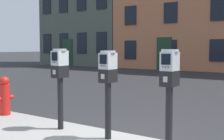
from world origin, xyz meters
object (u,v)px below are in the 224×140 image
at_px(fire_hydrant, 5,96).
at_px(parking_meter_twin_adjacent, 108,78).
at_px(parking_meter_end_of_row, 169,82).
at_px(parking_meter_near_kerb, 60,74).

bearing_deg(fire_hydrant, parking_meter_twin_adjacent, -3.07).
xyz_separation_m(parking_meter_twin_adjacent, parking_meter_end_of_row, (0.94, 0.00, 0.02)).
bearing_deg(parking_meter_twin_adjacent, parking_meter_near_kerb, -90.06).
bearing_deg(parking_meter_near_kerb, parking_meter_end_of_row, 89.94).
distance_m(parking_meter_near_kerb, parking_meter_end_of_row, 1.87).
relative_size(parking_meter_twin_adjacent, parking_meter_end_of_row, 0.98).
relative_size(parking_meter_twin_adjacent, fire_hydrant, 1.69).
relative_size(parking_meter_near_kerb, fire_hydrant, 1.72).
bearing_deg(fire_hydrant, parking_meter_end_of_row, -2.25).
height_order(parking_meter_twin_adjacent, parking_meter_end_of_row, parking_meter_end_of_row).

